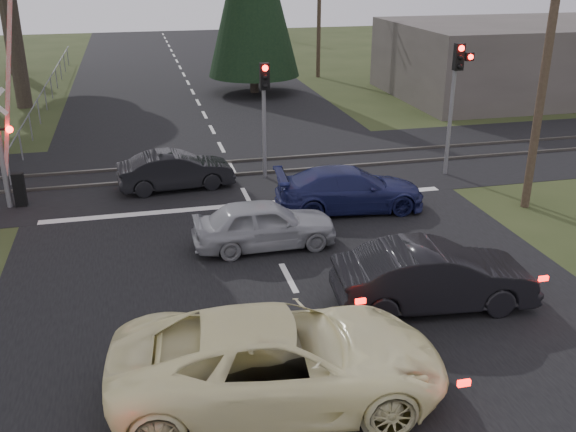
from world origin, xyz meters
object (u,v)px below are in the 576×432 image
object	(u,v)px
traffic_signal_center	(265,101)
crossing_signal	(7,144)
traffic_signal_right	(457,84)
cream_coupe	(279,359)
silver_car	(264,224)
utility_pole_near	(547,56)
dark_hatchback	(434,276)
utility_pole_mid	(319,1)
blue_sedan	(350,189)
dark_car_far	(176,171)

from	to	relation	value
traffic_signal_center	crossing_signal	bearing A→B (deg)	-173.85
crossing_signal	traffic_signal_right	distance (m)	14.88
cream_coupe	silver_car	size ratio (longest dim) A/B	1.52
crossing_signal	traffic_signal_center	world-z (taller)	crossing_signal
utility_pole_near	traffic_signal_center	bearing A→B (deg)	148.05
traffic_signal_center	dark_hatchback	distance (m)	10.13
crossing_signal	silver_car	world-z (taller)	crossing_signal
utility_pole_near	utility_pole_mid	distance (m)	24.00
traffic_signal_center	silver_car	xyz separation A→B (m)	(-1.20, -5.70, -2.14)
utility_pole_mid	silver_car	distance (m)	26.80
utility_pole_near	utility_pole_mid	xyz separation A→B (m)	(0.00, 24.00, 0.00)
silver_car	blue_sedan	xyz separation A→B (m)	(3.15, 2.09, 0.01)
cream_coupe	silver_car	distance (m)	6.55
crossing_signal	blue_sedan	world-z (taller)	crossing_signal
dark_hatchback	silver_car	world-z (taller)	dark_hatchback
silver_car	utility_pole_mid	bearing A→B (deg)	-19.51
traffic_signal_center	utility_pole_near	world-z (taller)	utility_pole_near
utility_pole_mid	dark_hatchback	size ratio (longest dim) A/B	1.99
traffic_signal_center	dark_car_far	distance (m)	3.87
utility_pole_mid	dark_car_far	size ratio (longest dim) A/B	2.32
utility_pole_near	dark_car_far	xyz separation A→B (m)	(-10.69, 4.33, -4.09)
crossing_signal	silver_car	bearing A→B (deg)	-34.19
utility_pole_mid	dark_hatchback	world-z (taller)	utility_pole_mid
dark_hatchback	blue_sedan	world-z (taller)	dark_hatchback
traffic_signal_right	utility_pole_mid	bearing A→B (deg)	87.34
traffic_signal_right	traffic_signal_center	distance (m)	6.68
crossing_signal	traffic_signal_right	world-z (taller)	crossing_signal
traffic_signal_right	utility_pole_mid	xyz separation A→B (m)	(0.95, 20.53, 1.41)
silver_car	dark_car_far	world-z (taller)	silver_car
blue_sedan	traffic_signal_center	bearing A→B (deg)	33.45
traffic_signal_right	utility_pole_near	world-z (taller)	utility_pole_near
traffic_signal_right	silver_car	xyz separation A→B (m)	(-7.75, -4.49, -2.65)
traffic_signal_center	silver_car	world-z (taller)	traffic_signal_center
silver_car	traffic_signal_right	bearing A→B (deg)	-60.22
traffic_signal_right	dark_hatchback	world-z (taller)	traffic_signal_right
dark_hatchback	traffic_signal_center	bearing A→B (deg)	16.47
utility_pole_mid	cream_coupe	size ratio (longest dim) A/B	1.51
traffic_signal_right	cream_coupe	distance (m)	14.27
crossing_signal	blue_sedan	size ratio (longest dim) A/B	1.49
traffic_signal_right	traffic_signal_center	world-z (taller)	traffic_signal_right
blue_sedan	crossing_signal	bearing A→B (deg)	80.22
traffic_signal_right	silver_car	bearing A→B (deg)	-149.89
cream_coupe	dark_hatchback	bearing A→B (deg)	-53.70
crossing_signal	silver_car	distance (m)	8.66
blue_sedan	dark_car_far	distance (m)	6.09
utility_pole_mid	blue_sedan	distance (m)	23.94
traffic_signal_right	dark_hatchback	size ratio (longest dim) A/B	1.04
traffic_signal_center	dark_car_far	bearing A→B (deg)	-173.78
utility_pole_near	blue_sedan	size ratio (longest dim) A/B	1.93
cream_coupe	utility_pole_near	bearing A→B (deg)	-46.52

